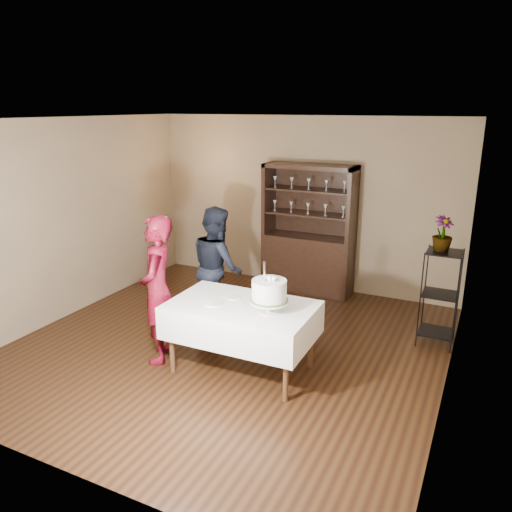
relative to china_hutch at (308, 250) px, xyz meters
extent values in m
plane|color=black|center=(-0.20, -2.25, -0.66)|extent=(5.00, 5.00, 0.00)
plane|color=silver|center=(-0.20, -2.25, 2.04)|extent=(5.00, 5.00, 0.00)
cube|color=brown|center=(-0.20, 0.25, 0.69)|extent=(5.00, 0.02, 2.70)
cube|color=brown|center=(-2.70, -2.25, 0.69)|extent=(0.02, 5.00, 2.70)
cube|color=brown|center=(2.30, -2.25, 0.69)|extent=(0.02, 5.00, 2.70)
cube|color=black|center=(0.00, -0.01, -0.21)|extent=(1.40, 0.48, 0.90)
cube|color=black|center=(0.00, 0.21, 0.79)|extent=(1.40, 0.03, 1.10)
cube|color=black|center=(0.00, -0.01, 1.31)|extent=(1.40, 0.48, 0.06)
cube|color=black|center=(0.00, -0.01, 0.59)|extent=(1.28, 0.42, 0.02)
cube|color=black|center=(0.00, -0.01, 0.96)|extent=(1.28, 0.42, 0.02)
cylinder|color=black|center=(1.88, -1.25, -0.06)|extent=(0.02, 0.02, 1.20)
cylinder|color=black|center=(2.28, -1.25, -0.06)|extent=(0.02, 0.02, 1.20)
cylinder|color=black|center=(1.88, -0.85, -0.06)|extent=(0.02, 0.02, 1.20)
cylinder|color=black|center=(2.28, -0.85, -0.06)|extent=(0.02, 0.02, 1.20)
cube|color=black|center=(2.08, -1.05, -0.51)|extent=(0.40, 0.40, 0.02)
cube|color=black|center=(2.08, -1.05, -0.01)|extent=(0.40, 0.40, 0.01)
cube|color=black|center=(2.08, -1.05, 0.52)|extent=(0.40, 0.40, 0.02)
cube|color=silver|center=(0.21, -2.68, -0.06)|extent=(1.58, 0.98, 0.36)
cylinder|color=#452A19|center=(-0.46, -3.06, -0.29)|extent=(0.06, 0.06, 0.74)
cylinder|color=#452A19|center=(0.89, -3.04, -0.29)|extent=(0.06, 0.06, 0.74)
cylinder|color=#452A19|center=(-0.46, -2.31, -0.29)|extent=(0.06, 0.06, 0.74)
cylinder|color=#452A19|center=(0.88, -2.30, -0.29)|extent=(0.06, 0.06, 0.74)
imported|color=#3C0510|center=(-0.77, -2.85, 0.19)|extent=(0.63, 0.73, 1.70)
imported|color=black|center=(-0.65, -1.71, 0.14)|extent=(0.99, 0.98, 1.61)
cylinder|color=white|center=(0.57, -2.74, 0.13)|extent=(0.22, 0.22, 0.01)
cylinder|color=white|center=(0.57, -2.74, 0.18)|extent=(0.06, 0.06, 0.11)
cylinder|color=white|center=(0.57, -2.74, 0.24)|extent=(0.40, 0.40, 0.02)
cylinder|color=#4B7537|center=(0.57, -2.74, 0.26)|extent=(0.39, 0.39, 0.02)
cylinder|color=white|center=(0.57, -2.74, 0.36)|extent=(0.39, 0.39, 0.22)
sphere|color=#5260B1|center=(0.60, -2.74, 0.49)|extent=(0.03, 0.03, 0.03)
cube|color=silver|center=(0.52, -2.76, 0.55)|extent=(0.02, 0.02, 0.16)
cube|color=black|center=(0.52, -2.76, 0.65)|extent=(0.03, 0.02, 0.06)
cylinder|color=white|center=(-0.07, -2.80, 0.13)|extent=(0.26, 0.26, 0.01)
cylinder|color=white|center=(0.05, -2.54, 0.13)|extent=(0.21, 0.21, 0.01)
imported|color=#4B7537|center=(2.03, -1.04, 0.73)|extent=(0.33, 0.33, 0.42)
camera|label=1|loc=(2.53, -7.11, 2.18)|focal=35.00mm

